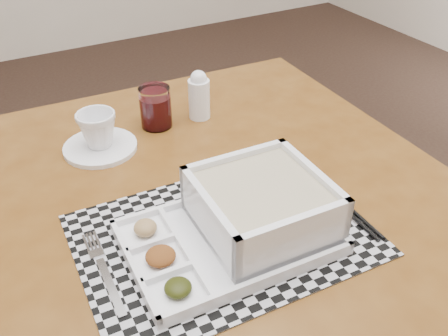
{
  "coord_description": "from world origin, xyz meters",
  "views": [
    {
      "loc": [
        -0.36,
        -0.85,
        1.27
      ],
      "look_at": [
        -0.02,
        -0.23,
        0.78
      ],
      "focal_mm": 40.0,
      "sensor_mm": 36.0,
      "label": 1
    }
  ],
  "objects_px": {
    "creamer_bottle": "(199,95)",
    "serving_tray": "(253,215)",
    "juice_glass": "(156,109)",
    "dining_table": "(196,228)",
    "cup": "(97,130)"
  },
  "relations": [
    {
      "from": "creamer_bottle",
      "to": "serving_tray",
      "type": "bearing_deg",
      "value": -104.35
    },
    {
      "from": "juice_glass",
      "to": "creamer_bottle",
      "type": "distance_m",
      "value": 0.1
    },
    {
      "from": "dining_table",
      "to": "juice_glass",
      "type": "relative_size",
      "value": 10.92
    },
    {
      "from": "serving_tray",
      "to": "creamer_bottle",
      "type": "height_order",
      "value": "creamer_bottle"
    },
    {
      "from": "dining_table",
      "to": "serving_tray",
      "type": "height_order",
      "value": "serving_tray"
    },
    {
      "from": "serving_tray",
      "to": "cup",
      "type": "distance_m",
      "value": 0.39
    },
    {
      "from": "dining_table",
      "to": "serving_tray",
      "type": "distance_m",
      "value": 0.18
    },
    {
      "from": "cup",
      "to": "juice_glass",
      "type": "xyz_separation_m",
      "value": [
        0.14,
        0.03,
        -0.0
      ]
    },
    {
      "from": "juice_glass",
      "to": "creamer_bottle",
      "type": "relative_size",
      "value": 0.81
    },
    {
      "from": "serving_tray",
      "to": "juice_glass",
      "type": "xyz_separation_m",
      "value": [
        -0.0,
        0.4,
        0.0
      ]
    },
    {
      "from": "cup",
      "to": "juice_glass",
      "type": "bearing_deg",
      "value": -5.49
    },
    {
      "from": "cup",
      "to": "juice_glass",
      "type": "height_order",
      "value": "juice_glass"
    },
    {
      "from": "dining_table",
      "to": "creamer_bottle",
      "type": "xyz_separation_m",
      "value": [
        0.14,
        0.26,
        0.13
      ]
    },
    {
      "from": "dining_table",
      "to": "cup",
      "type": "xyz_separation_m",
      "value": [
        -0.1,
        0.24,
        0.12
      ]
    },
    {
      "from": "dining_table",
      "to": "creamer_bottle",
      "type": "relative_size",
      "value": 8.82
    }
  ]
}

